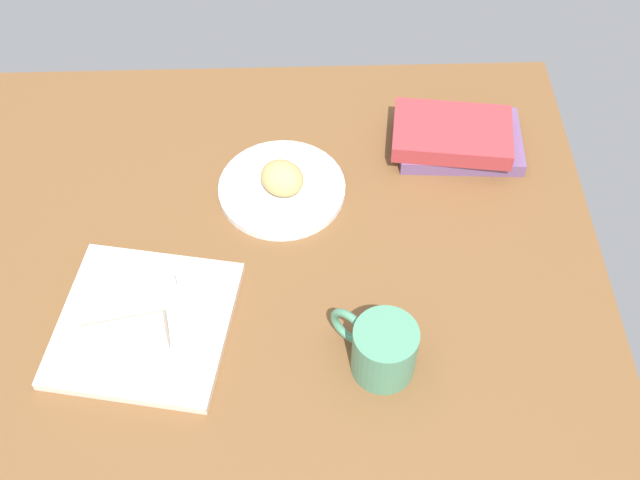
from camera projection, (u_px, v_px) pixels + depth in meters
dining_table at (269, 255)px, 136.27cm from camera, size 110.00×90.00×4.00cm
round_plate at (282, 189)px, 141.60cm from camera, size 22.15×22.15×1.40cm
scone_pastry at (282, 178)px, 138.34cm from camera, size 10.16×9.94×5.74cm
square_plate at (144, 324)px, 124.84cm from camera, size 30.24×30.24×1.60cm
sauce_cup at (160, 286)px, 126.47cm from camera, size 5.30×5.30×2.47cm
breakfast_wrap at (125, 336)px, 119.26cm from camera, size 12.92×7.91×5.74cm
book_stack at (456, 137)px, 146.20cm from camera, size 24.64×17.17×6.01cm
coffee_mug at (382, 349)px, 117.54cm from camera, size 12.59×11.57×9.54cm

